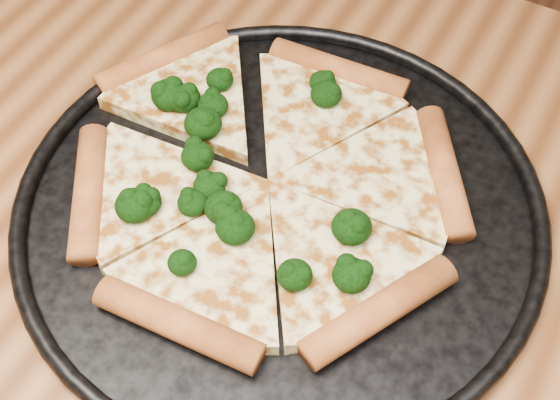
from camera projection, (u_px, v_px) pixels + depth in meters
The scene contains 4 objects.
dining_table at pixel (169, 354), 0.65m from camera, with size 1.20×0.90×0.75m.
pizza_pan at pixel (280, 206), 0.62m from camera, with size 0.41×0.41×0.02m.
pizza at pixel (265, 178), 0.62m from camera, with size 0.35×0.31×0.02m.
broccoli_florets at pixel (229, 168), 0.62m from camera, with size 0.24×0.23×0.02m.
Camera 1 is at (0.22, -0.22, 1.25)m, focal length 51.42 mm.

